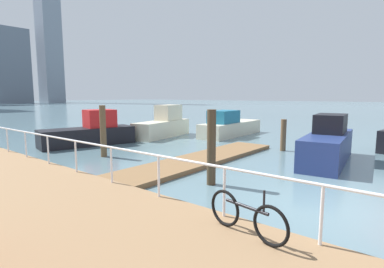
{
  "coord_description": "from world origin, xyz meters",
  "views": [
    {
      "loc": [
        -8.24,
        -1.6,
        2.93
      ],
      "look_at": [
        0.33,
        5.31,
        1.5
      ],
      "focal_mm": 27.73,
      "sensor_mm": 36.0,
      "label": 1
    }
  ],
  "objects": [
    {
      "name": "moored_boat_2",
      "position": [
        7.01,
        13.31,
        0.83
      ],
      "size": [
        5.46,
        2.46,
        2.25
      ],
      "color": "beige",
      "rests_on": "ground_plane"
    },
    {
      "name": "dock_piling_0",
      "position": [
        0.04,
        10.54,
        1.24
      ],
      "size": [
        0.29,
        0.29,
        2.47
      ],
      "primitive_type": "cylinder",
      "color": "brown",
      "rests_on": "ground_plane"
    },
    {
      "name": "boardwalk_railing",
      "position": [
        -3.15,
        9.4,
        1.26
      ],
      "size": [
        0.06,
        27.24,
        1.08
      ],
      "color": "white",
      "rests_on": "boardwalk"
    },
    {
      "name": "moored_boat_0",
      "position": [
        10.3,
        9.81,
        0.69
      ],
      "size": [
        6.46,
        2.04,
        1.88
      ],
      "color": "beige",
      "rests_on": "ground_plane"
    },
    {
      "name": "dock_piling_1",
      "position": [
        -0.41,
        3.9,
        1.24
      ],
      "size": [
        0.29,
        0.29,
        2.49
      ],
      "primitive_type": "cylinder",
      "color": "#473826",
      "rests_on": "ground_plane"
    },
    {
      "name": "skyline_tower_5",
      "position": [
        51.97,
        121.62,
        40.52
      ],
      "size": [
        7.79,
        9.66,
        81.04
      ],
      "primitive_type": "cube",
      "rotation": [
        0.0,
        0.0,
        -0.07
      ],
      "color": "gray",
      "rests_on": "ground_plane"
    },
    {
      "name": "skyline_tower_4",
      "position": [
        37.24,
        123.24,
        13.94
      ],
      "size": [
        13.09,
        7.56,
        27.88
      ],
      "primitive_type": "cube",
      "rotation": [
        0.0,
        0.0,
        -0.02
      ],
      "color": "slate",
      "rests_on": "ground_plane"
    },
    {
      "name": "moored_boat_3",
      "position": [
        5.61,
        1.83,
        0.8
      ],
      "size": [
        5.69,
        2.13,
        2.1
      ],
      "color": "navy",
      "rests_on": "ground_plane"
    },
    {
      "name": "bicycle_at_railing",
      "position": [
        -3.63,
        0.85,
        0.77
      ],
      "size": [
        0.38,
        1.75,
        0.94
      ],
      "color": "black",
      "rests_on": "boardwalk"
    },
    {
      "name": "moored_boat_5",
      "position": [
        1.58,
        14.11,
        0.73
      ],
      "size": [
        5.59,
        2.85,
        2.09
      ],
      "color": "black",
      "rests_on": "ground_plane"
    },
    {
      "name": "dock_piling_2",
      "position": [
        6.93,
        4.4,
        0.84
      ],
      "size": [
        0.29,
        0.29,
        1.69
      ],
      "primitive_type": "cylinder",
      "color": "brown",
      "rests_on": "ground_plane"
    },
    {
      "name": "floating_dock",
      "position": [
        1.82,
        6.25,
        0.09
      ],
      "size": [
        10.65,
        2.0,
        0.18
      ],
      "primitive_type": "cube",
      "color": "olive",
      "rests_on": "ground_plane"
    },
    {
      "name": "ground_plane",
      "position": [
        0.0,
        20.0,
        0.0
      ],
      "size": [
        300.0,
        300.0,
        0.0
      ],
      "primitive_type": "plane",
      "color": "slate"
    }
  ]
}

